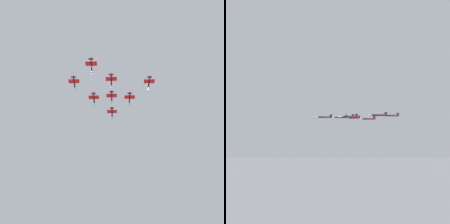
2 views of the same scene
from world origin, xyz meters
TOP-DOWN VIEW (x-y plane):
  - jet_lead at (15.84, -5.27)m, footprint 9.30×11.73m
  - jet_port_inner at (36.28, 0.10)m, footprint 9.30×11.73m
  - jet_starboard_inner at (10.47, 15.17)m, footprint 9.30×11.73m
  - jet_port_outer at (24.13, 8.93)m, footprint 9.30×11.73m
  - jet_starboard_outer at (56.73, 5.46)m, footprint 9.30×11.73m
  - jet_center_rear at (5.10, 35.62)m, footprint 9.30×11.73m
  - jet_port_trail at (32.42, 23.12)m, footprint 9.30×11.73m
  - jet_starboard_trail at (51.36, 25.91)m, footprint 9.30×11.73m

SIDE VIEW (x-z plane):
  - jet_port_trail at x=32.42m, z-range 154.52..157.08m
  - jet_center_rear at x=5.10m, z-range 155.05..157.62m
  - jet_starboard_inner at x=10.47m, z-range 155.61..158.17m
  - jet_lead at x=15.84m, z-range 155.82..158.39m
  - jet_port_outer at x=24.13m, z-range 156.06..158.62m
  - jet_port_inner at x=36.28m, z-range 156.12..158.68m
  - jet_starboard_trail at x=51.36m, z-range 156.91..159.48m
  - jet_starboard_outer at x=56.73m, z-range 157.11..159.67m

